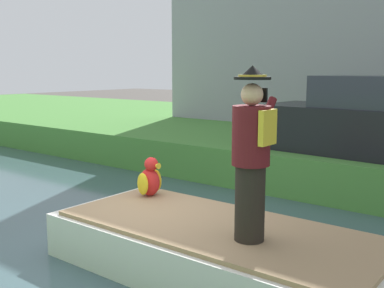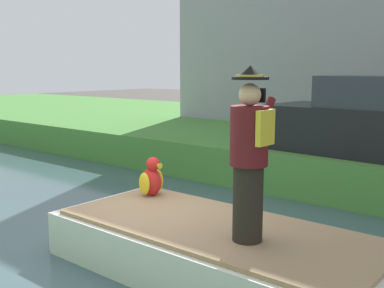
{
  "view_description": "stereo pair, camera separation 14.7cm",
  "coord_description": "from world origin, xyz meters",
  "px_view_note": "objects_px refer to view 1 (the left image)",
  "views": [
    {
      "loc": [
        -4.33,
        -4.25,
        2.52
      ],
      "look_at": [
        0.13,
        -0.74,
        1.61
      ],
      "focal_mm": 43.72,
      "sensor_mm": 36.0,
      "label": 1
    },
    {
      "loc": [
        -4.24,
        -4.36,
        2.52
      ],
      "look_at": [
        0.13,
        -0.74,
        1.61
      ],
      "focal_mm": 43.72,
      "sensor_mm": 36.0,
      "label": 2
    }
  ],
  "objects_px": {
    "boat": "(218,250)",
    "parrot_plush": "(150,179)",
    "person_pirate": "(252,155)",
    "parked_car_dark": "(368,122)"
  },
  "relations": [
    {
      "from": "boat",
      "to": "parrot_plush",
      "type": "bearing_deg",
      "value": 73.46
    },
    {
      "from": "boat",
      "to": "person_pirate",
      "type": "height_order",
      "value": "person_pirate"
    },
    {
      "from": "person_pirate",
      "to": "parked_car_dark",
      "type": "bearing_deg",
      "value": -11.7
    },
    {
      "from": "boat",
      "to": "parked_car_dark",
      "type": "bearing_deg",
      "value": -2.15
    },
    {
      "from": "boat",
      "to": "person_pirate",
      "type": "xyz_separation_m",
      "value": [
        -0.18,
        -0.54,
        1.23
      ]
    },
    {
      "from": "person_pirate",
      "to": "boat",
      "type": "bearing_deg",
      "value": 55.32
    },
    {
      "from": "parrot_plush",
      "to": "person_pirate",
      "type": "bearing_deg",
      "value": -107.13
    },
    {
      "from": "boat",
      "to": "parrot_plush",
      "type": "relative_size",
      "value": 7.38
    },
    {
      "from": "parrot_plush",
      "to": "parked_car_dark",
      "type": "height_order",
      "value": "parked_car_dark"
    },
    {
      "from": "boat",
      "to": "parked_car_dark",
      "type": "height_order",
      "value": "parked_car_dark"
    }
  ]
}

